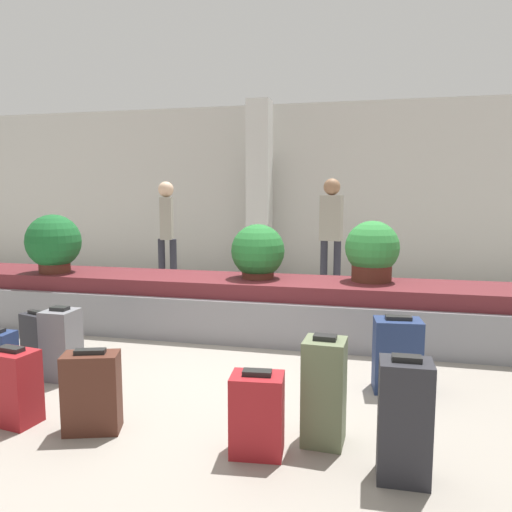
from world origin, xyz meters
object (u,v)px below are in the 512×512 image
at_px(potted_plant_2, 258,252).
at_px(traveler_0, 331,226).
at_px(suitcase_7, 257,414).
at_px(suitcase_0, 37,337).
at_px(pillar, 259,191).
at_px(suitcase_6, 92,392).
at_px(potted_plant_0, 372,251).
at_px(potted_plant_1, 53,243).
at_px(suitcase_4, 397,355).
at_px(suitcase_2, 13,387).
at_px(traveler_1, 167,226).
at_px(suitcase_5, 404,420).
at_px(suitcase_8, 324,391).
at_px(suitcase_1, 62,344).

xyz_separation_m(potted_plant_2, traveler_0, (0.61, 2.22, 0.16)).
bearing_deg(potted_plant_2, suitcase_7, -76.92).
xyz_separation_m(suitcase_0, traveler_0, (2.40, 3.62, 0.85)).
relative_size(pillar, suitcase_6, 5.71).
relative_size(potted_plant_0, potted_plant_1, 0.94).
bearing_deg(potted_plant_1, suitcase_4, -16.61).
height_order(suitcase_4, potted_plant_1, potted_plant_1).
xyz_separation_m(suitcase_0, suitcase_2, (0.67, -1.13, 0.03)).
bearing_deg(suitcase_2, traveler_1, 108.93).
distance_m(suitcase_5, potted_plant_2, 3.04).
bearing_deg(suitcase_6, pillar, 74.61).
relative_size(suitcase_2, suitcase_4, 0.88).
bearing_deg(traveler_1, potted_plant_0, -138.52).
xyz_separation_m(pillar, suitcase_4, (2.25, -4.86, -1.31)).
distance_m(suitcase_6, traveler_0, 4.94).
bearing_deg(pillar, potted_plant_1, -113.78).
bearing_deg(pillar, suitcase_7, -77.09).
xyz_separation_m(suitcase_5, potted_plant_1, (-3.86, 2.44, 0.64)).
xyz_separation_m(suitcase_7, traveler_0, (0.02, 4.76, 0.83)).
xyz_separation_m(suitcase_6, suitcase_7, (1.12, -0.03, -0.02)).
distance_m(suitcase_4, traveler_1, 4.87).
xyz_separation_m(suitcase_4, traveler_0, (-0.84, 3.56, 0.79)).
xyz_separation_m(suitcase_8, potted_plant_2, (-0.97, 2.31, 0.58)).
bearing_deg(traveler_0, suitcase_0, -112.77).
bearing_deg(suitcase_2, suitcase_8, 14.38).
height_order(pillar, suitcase_6, pillar).
relative_size(suitcase_1, suitcase_6, 1.11).
relative_size(suitcase_0, suitcase_7, 0.93).
distance_m(suitcase_7, potted_plant_0, 2.79).
xyz_separation_m(suitcase_2, traveler_0, (1.73, 4.75, 0.82)).
distance_m(suitcase_0, suitcase_6, 1.69).
distance_m(suitcase_1, potted_plant_2, 2.24).
bearing_deg(suitcase_5, suitcase_2, 176.89).
relative_size(suitcase_0, suitcase_6, 0.87).
bearing_deg(suitcase_6, traveler_1, 89.52).
height_order(potted_plant_0, traveler_0, traveler_0).
xyz_separation_m(suitcase_1, traveler_1, (-0.66, 3.77, 0.75)).
relative_size(suitcase_5, suitcase_6, 1.26).
height_order(potted_plant_1, traveler_1, traveler_1).
xyz_separation_m(suitcase_1, potted_plant_2, (1.30, 1.71, 0.62)).
relative_size(suitcase_4, suitcase_6, 1.09).
xyz_separation_m(suitcase_4, suitcase_6, (-1.98, -1.18, -0.02)).
relative_size(pillar, suitcase_7, 6.11).
bearing_deg(pillar, potted_plant_2, -77.21).
height_order(suitcase_8, traveler_0, traveler_0).
relative_size(suitcase_5, suitcase_7, 1.34).
bearing_deg(suitcase_1, potted_plant_2, 53.08).
xyz_separation_m(suitcase_0, potted_plant_2, (1.79, 1.39, 0.68)).
distance_m(suitcase_1, suitcase_7, 2.07).
bearing_deg(potted_plant_2, potted_plant_1, -175.83).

